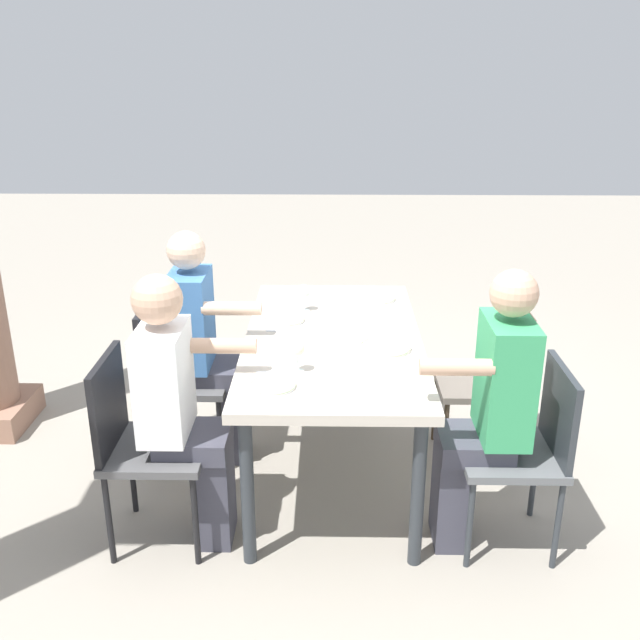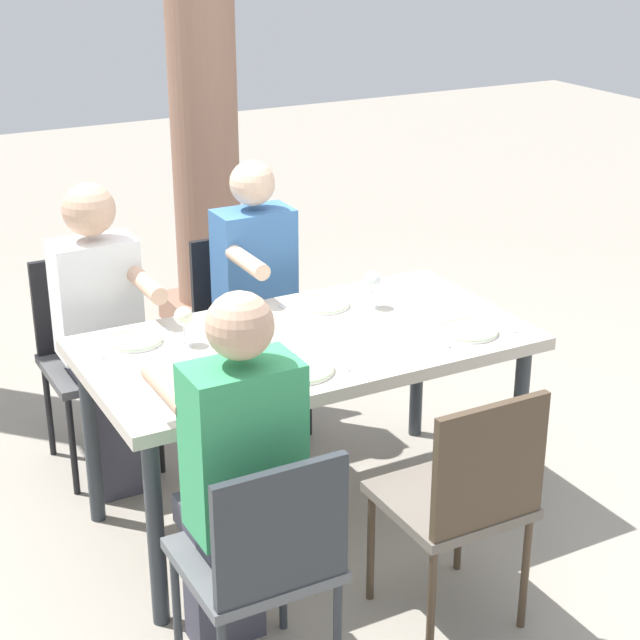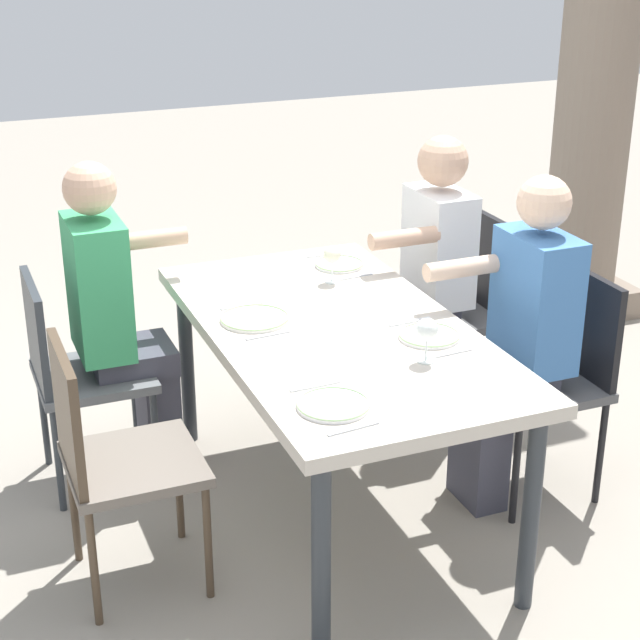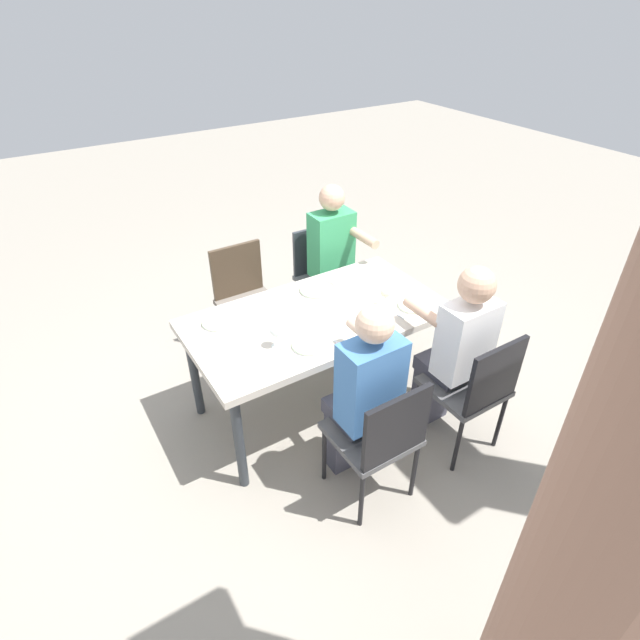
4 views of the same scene
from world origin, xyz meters
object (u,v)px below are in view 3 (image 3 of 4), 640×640
object	(u,v)px
chair_mid_north	(555,367)
plate_3	(333,405)
chair_west_south	(73,366)
diner_man_white	(425,272)
plate_2	(429,336)
dining_table	(336,345)
stone_column_near	(602,38)
wine_glass_0	(332,256)
chair_mid_south	(109,451)
diner_guest_third	(518,334)
plate_1	(255,318)
wine_glass_2	(427,331)
chair_west_north	(463,301)
plate_0	(339,264)
diner_woman_green	(117,314)

from	to	relation	value
chair_mid_north	plate_3	xyz separation A→B (m)	(0.44, -1.12, 0.27)
chair_west_south	diner_man_white	xyz separation A→B (m)	(0.00, 1.53, 0.18)
chair_west_south	plate_2	world-z (taller)	chair_west_south
dining_table	plate_3	world-z (taller)	plate_3
chair_west_south	stone_column_near	bearing A→B (deg)	105.63
dining_table	wine_glass_0	bearing A→B (deg)	159.25
chair_mid_south	stone_column_near	world-z (taller)	stone_column_near
chair_mid_north	diner_guest_third	bearing A→B (deg)	-90.96
stone_column_near	plate_1	size ratio (longest dim) A/B	12.24
diner_guest_third	wine_glass_0	size ratio (longest dim) A/B	8.60
diner_guest_third	wine_glass_2	world-z (taller)	diner_guest_third
chair_west_north	wine_glass_0	distance (m)	0.81
wine_glass_0	chair_mid_south	bearing A→B (deg)	-61.42
wine_glass_2	plate_2	bearing A→B (deg)	149.17
dining_table	plate_0	world-z (taller)	plate_0
wine_glass_2	diner_man_white	bearing A→B (deg)	152.55
diner_woman_green	plate_0	distance (m)	0.94
diner_man_white	chair_west_south	bearing A→B (deg)	-90.11
chair_west_south	plate_0	bearing A→B (deg)	89.74
chair_mid_south	diner_man_white	distance (m)	1.71
plate_1	dining_table	bearing A→B (deg)	57.73
chair_west_south	wine_glass_0	world-z (taller)	wine_glass_0
dining_table	chair_west_south	bearing A→B (deg)	-124.47
dining_table	diner_guest_third	size ratio (longest dim) A/B	1.30
wine_glass_2	chair_mid_north	bearing A→B (deg)	109.67
plate_2	plate_1	bearing A→B (deg)	-126.17
stone_column_near	plate_2	bearing A→B (deg)	-48.18
diner_man_white	wine_glass_2	world-z (taller)	diner_man_white
wine_glass_0	wine_glass_2	xyz separation A→B (m)	(0.81, -0.00, 0.00)
wine_glass_0	wine_glass_2	distance (m)	0.81
plate_0	chair_mid_north	bearing A→B (deg)	39.93
chair_west_north	chair_west_south	xyz separation A→B (m)	(-0.00, -1.73, -0.02)
diner_man_white	chair_mid_south	bearing A→B (deg)	-64.77
diner_man_white	plate_2	distance (m)	0.91
plate_0	plate_2	world-z (taller)	same
stone_column_near	diner_guest_third	bearing A→B (deg)	-42.20
stone_column_near	plate_2	world-z (taller)	stone_column_near
dining_table	wine_glass_2	bearing A→B (deg)	22.84
chair_west_north	plate_1	size ratio (longest dim) A/B	3.62
chair_mid_south	plate_2	xyz separation A→B (m)	(0.08, 1.13, 0.27)
dining_table	plate_3	xyz separation A→B (m)	(0.58, -0.25, 0.08)
chair_west_north	chair_mid_south	distance (m)	1.88
dining_table	diner_man_white	distance (m)	0.89
plate_2	wine_glass_0	bearing A→B (deg)	-171.19
chair_west_north	plate_2	size ratio (longest dim) A/B	4.22
stone_column_near	diner_woman_green	bearing A→B (deg)	-73.41
plate_1	plate_2	world-z (taller)	same
chair_west_north	plate_3	size ratio (longest dim) A/B	4.04
stone_column_near	wine_glass_0	world-z (taller)	stone_column_near
diner_woman_green	diner_man_white	world-z (taller)	diner_woman_green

